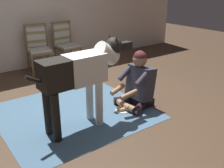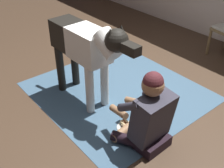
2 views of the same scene
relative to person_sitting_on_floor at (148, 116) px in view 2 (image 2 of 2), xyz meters
name	(u,v)px [view 2 (image 2 of 2)]	position (x,y,z in m)	size (l,w,h in m)	color
ground_plane	(123,104)	(-0.65, 0.25, -0.35)	(14.96, 14.96, 0.00)	#473425
area_rug	(118,91)	(-0.90, 0.38, -0.35)	(2.05, 1.93, 0.01)	#43637D
person_sitting_on_floor	(148,116)	(0.00, 0.00, 0.00)	(0.64, 0.58, 0.86)	black
large_dog	(86,47)	(-0.98, -0.04, 0.39)	(1.50, 0.34, 1.14)	white
hot_dog_on_plate	(126,126)	(-0.29, -0.01, -0.33)	(0.22, 0.22, 0.06)	silver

